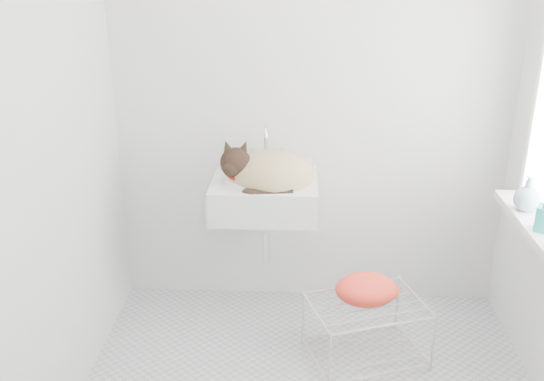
{
  "coord_description": "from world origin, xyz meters",
  "views": [
    {
      "loc": [
        -0.06,
        -2.28,
        1.99
      ],
      "look_at": [
        -0.2,
        0.5,
        0.88
      ],
      "focal_mm": 40.27,
      "sensor_mm": 36.0,
      "label": 1
    }
  ],
  "objects_px": {
    "sink": "(265,179)",
    "bottle_c": "(525,210)",
    "wire_rack": "(366,333)",
    "bottle_b": "(543,231)",
    "cat": "(267,173)"
  },
  "relations": [
    {
      "from": "cat",
      "to": "wire_rack",
      "type": "xyz_separation_m",
      "value": [
        0.53,
        -0.35,
        -0.74
      ]
    },
    {
      "from": "cat",
      "to": "bottle_b",
      "type": "distance_m",
      "value": 1.36
    },
    {
      "from": "cat",
      "to": "bottle_b",
      "type": "xyz_separation_m",
      "value": [
        1.23,
        -0.56,
        -0.04
      ]
    },
    {
      "from": "sink",
      "to": "bottle_b",
      "type": "xyz_separation_m",
      "value": [
        1.25,
        -0.58,
        0.0
      ]
    },
    {
      "from": "sink",
      "to": "bottle_c",
      "type": "relative_size",
      "value": 3.49
    },
    {
      "from": "wire_rack",
      "to": "bottle_b",
      "type": "distance_m",
      "value": 1.02
    },
    {
      "from": "sink",
      "to": "cat",
      "type": "height_order",
      "value": "cat"
    },
    {
      "from": "cat",
      "to": "bottle_b",
      "type": "bearing_deg",
      "value": -16.16
    },
    {
      "from": "cat",
      "to": "sink",
      "type": "bearing_deg",
      "value": 131.12
    },
    {
      "from": "wire_rack",
      "to": "bottle_c",
      "type": "distance_m",
      "value": 0.99
    },
    {
      "from": "sink",
      "to": "bottle_b",
      "type": "bearing_deg",
      "value": -24.9
    },
    {
      "from": "sink",
      "to": "wire_rack",
      "type": "relative_size",
      "value": 1.01
    },
    {
      "from": "cat",
      "to": "wire_rack",
      "type": "distance_m",
      "value": 0.97
    },
    {
      "from": "sink",
      "to": "wire_rack",
      "type": "xyz_separation_m",
      "value": [
        0.54,
        -0.37,
        -0.7
      ]
    },
    {
      "from": "cat",
      "to": "wire_rack",
      "type": "height_order",
      "value": "cat"
    }
  ]
}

